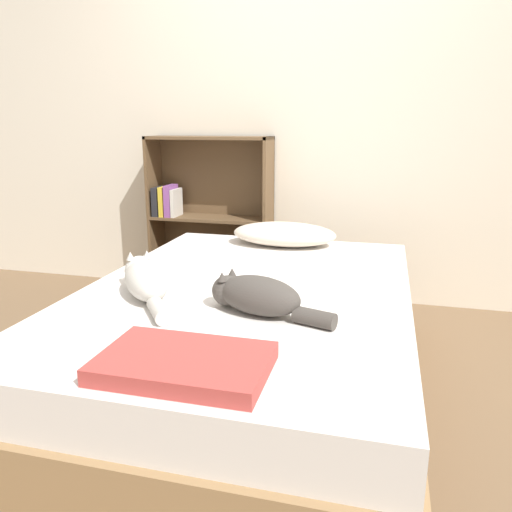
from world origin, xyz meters
The scene contains 8 objects.
ground_plane centered at (0.00, 0.00, 0.00)m, with size 8.00×8.00×0.00m, color brown.
wall_back centered at (0.00, 1.42, 1.25)m, with size 8.00×0.06×2.50m.
bed centered at (0.00, 0.00, 0.25)m, with size 1.40×2.01×0.50m.
pillow centered at (0.00, 0.80, 0.57)m, with size 0.60×0.34×0.13m.
cat_light centered at (-0.38, -0.20, 0.57)m, with size 0.41×0.50×0.15m.
cat_dark centered at (0.11, -0.29, 0.57)m, with size 0.49×0.26×0.15m.
bookshelf centered at (-0.64, 1.29, 0.56)m, with size 0.84×0.26×1.10m.
blanket_fold centered at (0.03, -0.78, 0.53)m, with size 0.48×0.31×0.05m.
Camera 1 is at (0.55, -1.97, 1.18)m, focal length 35.00 mm.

